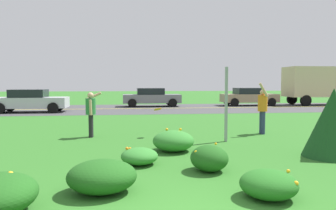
# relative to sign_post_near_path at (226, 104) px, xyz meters

# --- Properties ---
(ground_plane) EXTENTS (120.00, 120.00, 0.00)m
(ground_plane) POSITION_rel_sign_post_near_path_xyz_m (-2.46, 3.68, -1.18)
(ground_plane) COLOR #2D6B23
(highway_strip) EXTENTS (120.00, 9.03, 0.01)m
(highway_strip) POSITION_rel_sign_post_near_path_xyz_m (-2.46, 13.60, -1.18)
(highway_strip) COLOR #424244
(highway_strip) RESTS_ON ground
(highway_center_stripe) EXTENTS (120.00, 0.16, 0.00)m
(highway_center_stripe) POSITION_rel_sign_post_near_path_xyz_m (-2.46, 13.60, -1.17)
(highway_center_stripe) COLOR yellow
(highway_center_stripe) RESTS_ON ground
(daylily_clump_mid_right) EXTENTS (0.93, 0.93, 0.46)m
(daylily_clump_mid_right) POSITION_rel_sign_post_near_path_xyz_m (-0.86, -5.00, -0.95)
(daylily_clump_mid_right) COLOR #23661E
(daylily_clump_mid_right) RESTS_ON ground
(daylily_clump_mid_left) EXTENTS (1.18, 1.06, 0.56)m
(daylily_clump_mid_left) POSITION_rel_sign_post_near_path_xyz_m (-3.55, -4.39, -0.90)
(daylily_clump_mid_left) COLOR #1E5619
(daylily_clump_mid_left) RESTS_ON ground
(daylily_clump_front_center) EXTENTS (1.13, 1.15, 0.61)m
(daylily_clump_front_center) POSITION_rel_sign_post_near_path_xyz_m (-1.86, -1.22, -0.90)
(daylily_clump_front_center) COLOR #337F2D
(daylily_clump_front_center) RESTS_ON ground
(daylily_clump_mid_center) EXTENTS (0.85, 0.94, 0.39)m
(daylily_clump_mid_center) POSITION_rel_sign_post_near_path_xyz_m (-2.84, -2.53, -0.99)
(daylily_clump_mid_center) COLOR #337F2D
(daylily_clump_mid_center) RESTS_ON ground
(daylily_clump_near_camera) EXTENTS (0.80, 0.86, 0.57)m
(daylily_clump_near_camera) POSITION_rel_sign_post_near_path_xyz_m (-1.40, -3.31, -0.91)
(daylily_clump_near_camera) COLOR #1E5619
(daylily_clump_near_camera) RESTS_ON ground
(sign_post_near_path) EXTENTS (0.07, 0.10, 2.36)m
(sign_post_near_path) POSITION_rel_sign_post_near_path_xyz_m (0.00, 0.00, 0.00)
(sign_post_near_path) COLOR #93969B
(sign_post_near_path) RESTS_ON ground
(evergreen_shrub_side) EXTENTS (1.45, 1.45, 1.73)m
(evergreen_shrub_side) POSITION_rel_sign_post_near_path_xyz_m (2.00, -2.42, -0.32)
(evergreen_shrub_side) COLOR #19471E
(evergreen_shrub_side) RESTS_ON ground
(person_thrower_green_shirt) EXTENTS (0.52, 0.49, 1.55)m
(person_thrower_green_shirt) POSITION_rel_sign_post_near_path_xyz_m (-4.34, 1.41, -0.26)
(person_thrower_green_shirt) COLOR #287038
(person_thrower_green_shirt) RESTS_ON ground
(person_catcher_orange_shirt) EXTENTS (0.41, 0.49, 1.87)m
(person_catcher_orange_shirt) POSITION_rel_sign_post_near_path_xyz_m (1.79, 1.33, -0.20)
(person_catcher_orange_shirt) COLOR orange
(person_catcher_orange_shirt) RESTS_ON ground
(frisbee_orange) EXTENTS (0.28, 0.27, 0.15)m
(frisbee_orange) POSITION_rel_sign_post_near_path_xyz_m (-2.05, 1.21, -0.23)
(frisbee_orange) COLOR orange
(car_silver_center_left) EXTENTS (4.50, 2.00, 1.45)m
(car_silver_center_left) POSITION_rel_sign_post_near_path_xyz_m (-9.17, 11.56, -0.44)
(car_silver_center_left) COLOR #B7BABF
(car_silver_center_left) RESTS_ON ground
(car_gray_center_right) EXTENTS (4.50, 2.00, 1.45)m
(car_gray_center_right) POSITION_rel_sign_post_near_path_xyz_m (-1.15, 15.63, -0.44)
(car_gray_center_right) COLOR slate
(car_gray_center_right) RESTS_ON ground
(car_tan_rightmost) EXTENTS (4.50, 2.00, 1.45)m
(car_tan_rightmost) POSITION_rel_sign_post_near_path_xyz_m (6.88, 15.63, -0.44)
(car_tan_rightmost) COLOR #937F60
(car_tan_rightmost) RESTS_ON ground
(box_truck_red) EXTENTS (6.70, 2.46, 3.20)m
(box_truck_red) POSITION_rel_sign_post_near_path_xyz_m (13.43, 15.63, 0.62)
(box_truck_red) COLOR maroon
(box_truck_red) RESTS_ON ground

